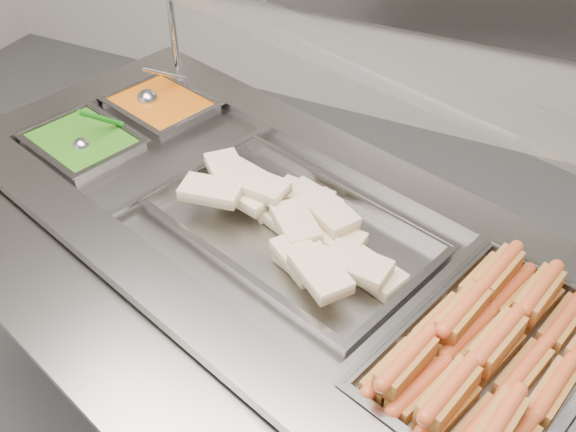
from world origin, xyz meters
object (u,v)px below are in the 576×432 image
at_px(ladle, 149,98).
at_px(serving_spoon, 85,141).
at_px(sneeze_guard, 337,52).
at_px(pan_hotdogs, 491,364).
at_px(steam_counter, 276,330).
at_px(pan_wraps, 291,233).

distance_m(ladle, serving_spoon, 0.30).
height_order(sneeze_guard, ladle, sneeze_guard).
bearing_deg(ladle, sneeze_guard, -10.42).
bearing_deg(serving_spoon, pan_hotdogs, -10.85).
height_order(sneeze_guard, serving_spoon, sneeze_guard).
xyz_separation_m(steam_counter, serving_spoon, (-0.65, 0.05, 0.48)).
distance_m(pan_hotdogs, serving_spoon, 1.29).
height_order(pan_hotdogs, pan_wraps, same).
relative_size(steam_counter, pan_hotdogs, 3.26).
distance_m(sneeze_guard, pan_wraps, 0.47).
relative_size(sneeze_guard, ladle, 8.76).
xyz_separation_m(steam_counter, pan_hotdogs, (0.62, -0.20, 0.42)).
xyz_separation_m(steam_counter, ladle, (-0.63, 0.34, 0.47)).
bearing_deg(steam_counter, pan_hotdogs, -17.74).
bearing_deg(sneeze_guard, pan_hotdogs, -37.02).
relative_size(pan_hotdogs, serving_spoon, 3.65).
bearing_deg(pan_wraps, pan_hotdogs, -17.74).
distance_m(pan_hotdogs, ladle, 1.36).
distance_m(pan_hotdogs, pan_wraps, 0.58).
relative_size(sneeze_guard, serving_spoon, 9.67).
relative_size(steam_counter, serving_spoon, 11.90).
distance_m(sneeze_guard, ladle, 0.80).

